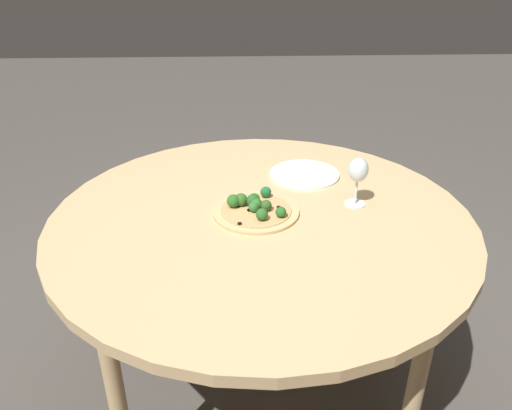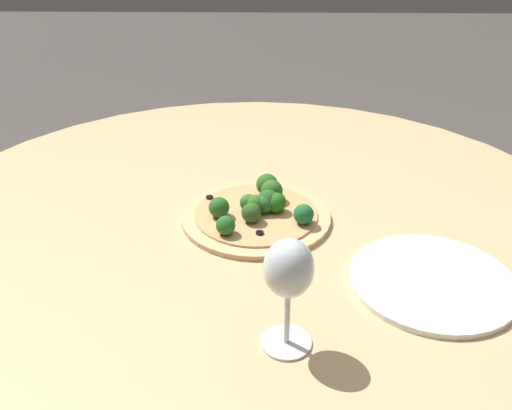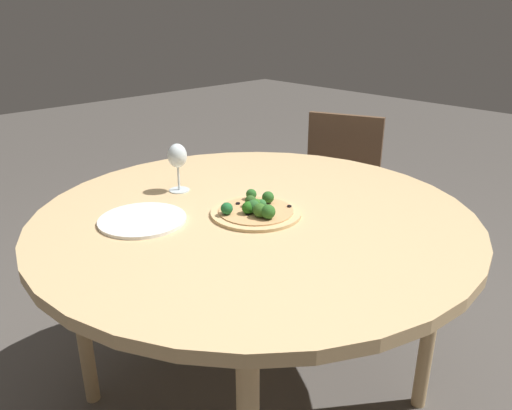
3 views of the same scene
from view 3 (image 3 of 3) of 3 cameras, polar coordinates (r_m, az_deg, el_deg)
The scene contains 6 objects.
ground_plane at distance 1.96m, azimuth -0.16°, elevation -21.48°, with size 12.00×12.00×0.00m, color #4C4742.
dining_table at distance 1.57m, azimuth -0.19°, elevation -2.67°, with size 1.35×1.35×0.75m.
chair at distance 2.55m, azimuth 9.08°, elevation 1.32°, with size 0.52×0.52×0.84m.
pizza at distance 1.52m, azimuth -0.03°, elevation -0.53°, with size 0.28×0.28×0.06m.
wine_glass at distance 1.70m, azimuth -8.98°, elevation 5.36°, with size 0.07×0.07×0.17m.
plate_near at distance 1.51m, azimuth -12.85°, elevation -1.66°, with size 0.26×0.26×0.01m.
Camera 3 is at (0.98, 1.03, 1.35)m, focal length 35.00 mm.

